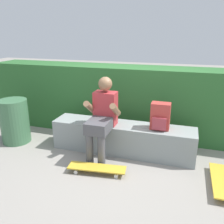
{
  "coord_description": "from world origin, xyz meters",
  "views": [
    {
      "loc": [
        0.89,
        -3.06,
        1.87
      ],
      "look_at": [
        -0.18,
        0.35,
        0.65
      ],
      "focal_mm": 38.38,
      "sensor_mm": 36.0,
      "label": 1
    }
  ],
  "objects_px": {
    "person_skater": "(102,115)",
    "skateboard_near_person": "(97,168)",
    "trash_bin": "(15,121)",
    "backpack_on_bench": "(160,117)",
    "bench_main": "(122,138)",
    "skateboard_beside_bench": "(220,180)"
  },
  "relations": [
    {
      "from": "bench_main",
      "to": "person_skater",
      "type": "distance_m",
      "value": 0.55
    },
    {
      "from": "bench_main",
      "to": "skateboard_near_person",
      "type": "bearing_deg",
      "value": -103.69
    },
    {
      "from": "person_skater",
      "to": "backpack_on_bench",
      "type": "bearing_deg",
      "value": 13.86
    },
    {
      "from": "person_skater",
      "to": "skateboard_near_person",
      "type": "height_order",
      "value": "person_skater"
    },
    {
      "from": "trash_bin",
      "to": "skateboard_near_person",
      "type": "bearing_deg",
      "value": -16.81
    },
    {
      "from": "skateboard_near_person",
      "to": "skateboard_beside_bench",
      "type": "bearing_deg",
      "value": 6.94
    },
    {
      "from": "backpack_on_bench",
      "to": "person_skater",
      "type": "bearing_deg",
      "value": -166.14
    },
    {
      "from": "skateboard_beside_bench",
      "to": "backpack_on_bench",
      "type": "height_order",
      "value": "backpack_on_bench"
    },
    {
      "from": "person_skater",
      "to": "trash_bin",
      "type": "xyz_separation_m",
      "value": [
        -1.63,
        0.03,
        -0.29
      ]
    },
    {
      "from": "skateboard_beside_bench",
      "to": "trash_bin",
      "type": "xyz_separation_m",
      "value": [
        -3.31,
        0.33,
        0.31
      ]
    },
    {
      "from": "skateboard_near_person",
      "to": "backpack_on_bench",
      "type": "bearing_deg",
      "value": 43.06
    },
    {
      "from": "skateboard_beside_bench",
      "to": "trash_bin",
      "type": "relative_size",
      "value": 1.05
    },
    {
      "from": "backpack_on_bench",
      "to": "trash_bin",
      "type": "relative_size",
      "value": 0.52
    },
    {
      "from": "bench_main",
      "to": "backpack_on_bench",
      "type": "bearing_deg",
      "value": -0.94
    },
    {
      "from": "person_skater",
      "to": "trash_bin",
      "type": "relative_size",
      "value": 1.6
    },
    {
      "from": "backpack_on_bench",
      "to": "trash_bin",
      "type": "distance_m",
      "value": 2.49
    },
    {
      "from": "person_skater",
      "to": "skateboard_near_person",
      "type": "xyz_separation_m",
      "value": [
        0.09,
        -0.49,
        -0.59
      ]
    },
    {
      "from": "trash_bin",
      "to": "skateboard_beside_bench",
      "type": "bearing_deg",
      "value": -5.64
    },
    {
      "from": "skateboard_near_person",
      "to": "trash_bin",
      "type": "relative_size",
      "value": 1.07
    },
    {
      "from": "bench_main",
      "to": "trash_bin",
      "type": "distance_m",
      "value": 1.91
    },
    {
      "from": "backpack_on_bench",
      "to": "trash_bin",
      "type": "xyz_separation_m",
      "value": [
        -2.47,
        -0.18,
        -0.29
      ]
    },
    {
      "from": "person_skater",
      "to": "backpack_on_bench",
      "type": "height_order",
      "value": "person_skater"
    }
  ]
}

